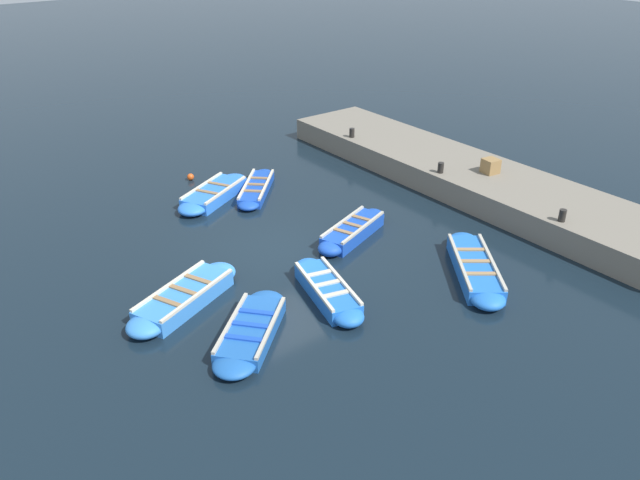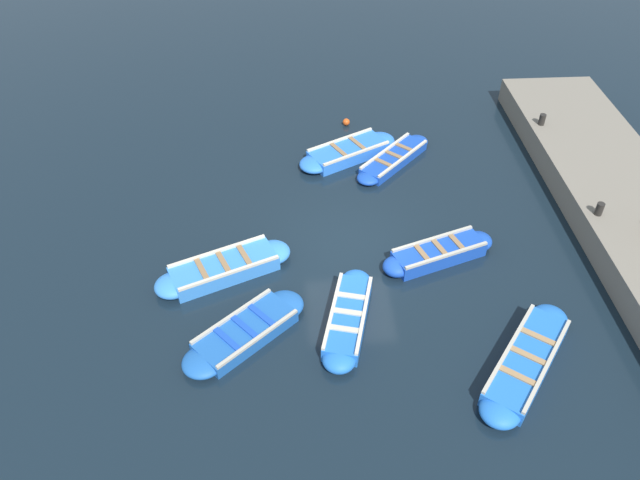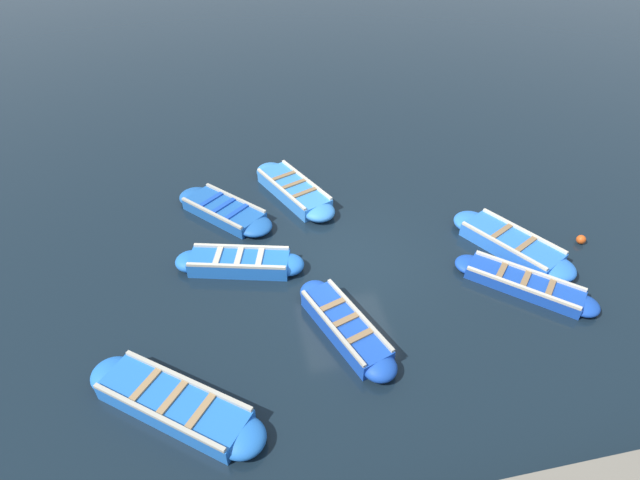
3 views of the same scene
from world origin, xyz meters
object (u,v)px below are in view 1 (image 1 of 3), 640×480
boat_inner_gap (353,231)px  bollard_mid_south (562,215)px  boat_centre (184,297)px  bollard_north (352,133)px  boat_stern_in (475,268)px  wooden_crate (491,166)px  boat_far_corner (327,290)px  boat_broadside (257,189)px  buoy_orange_near (191,177)px  bollard_mid_north (441,168)px  boat_mid_row (214,194)px  boat_outer_right (251,331)px

boat_inner_gap → bollard_mid_south: (-4.28, 3.95, 0.77)m
boat_centre → bollard_north: (-9.79, -5.41, 0.77)m
boat_stern_in → wooden_crate: bearing=-144.1°
boat_inner_gap → bollard_mid_south: bollard_mid_south is taller
boat_far_corner → boat_broadside: boat_far_corner is taller
bollard_mid_south → buoy_orange_near: (6.05, -10.81, -0.86)m
bollard_mid_north → boat_broadside: bearing=-39.0°
bollard_north → bollard_mid_south: size_ratio=1.00×
bollard_mid_south → boat_far_corner: bearing=-15.5°
boat_mid_row → wooden_crate: wooden_crate is taller
bollard_mid_north → bollard_mid_south: bearing=90.0°
boat_inner_gap → bollard_north: bearing=-129.5°
boat_stern_in → boat_mid_row: boat_stern_in is taller
boat_mid_row → bollard_mid_north: 7.55m
boat_far_corner → boat_inner_gap: 3.28m
boat_broadside → bollard_mid_south: (-4.77, 8.44, 0.83)m
boat_centre → buoy_orange_near: bearing=-117.9°
boat_far_corner → boat_broadside: bearing=-107.5°
boat_centre → bollard_mid_south: bollard_mid_south is taller
boat_stern_in → boat_outer_right: (6.11, -1.23, -0.03)m
bollard_north → boat_stern_in: bearing=70.5°
boat_centre → boat_inner_gap: size_ratio=1.13×
wooden_crate → boat_stern_in: bearing=35.9°
boat_far_corner → boat_stern_in: 4.03m
boat_stern_in → boat_broadside: boat_stern_in is taller
boat_broadside → boat_outer_right: 8.12m
boat_outer_right → buoy_orange_near: bearing=-109.0°
boat_centre → buoy_orange_near: (-3.75, -7.08, -0.08)m
bollard_mid_south → bollard_north: bearing=-90.0°
boat_broadside → boat_far_corner: bearing=72.5°
bollard_north → buoy_orange_near: size_ratio=1.46×
boat_far_corner → boat_stern_in: size_ratio=0.92×
wooden_crate → boat_outer_right: bearing=10.5°
boat_centre → buoy_orange_near: boat_centre is taller
boat_centre → boat_broadside: bearing=-136.8°
boat_far_corner → bollard_mid_south: 7.13m
bollard_mid_north → buoy_orange_near: bollard_mid_north is taller
boat_stern_in → boat_centre: bearing=-26.4°
bollard_mid_north → bollard_north: bearing=-90.0°
boat_broadside → bollard_mid_north: bearing=141.0°
boat_stern_in → boat_mid_row: 9.00m
buoy_orange_near → bollard_mid_south: bearing=119.2°
boat_outer_right → boat_inner_gap: 5.44m
boat_stern_in → boat_inner_gap: (1.19, -3.55, 0.01)m
boat_far_corner → bollard_mid_south: bollard_mid_south is taller
boat_far_corner → buoy_orange_near: (-0.79, -8.92, -0.07)m
boat_mid_row → boat_broadside: (-1.40, 0.41, -0.04)m
wooden_crate → boat_mid_row: bearing=-35.3°
boat_outer_right → buoy_orange_near: boat_outer_right is taller
boat_mid_row → bollard_mid_north: size_ratio=9.94×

